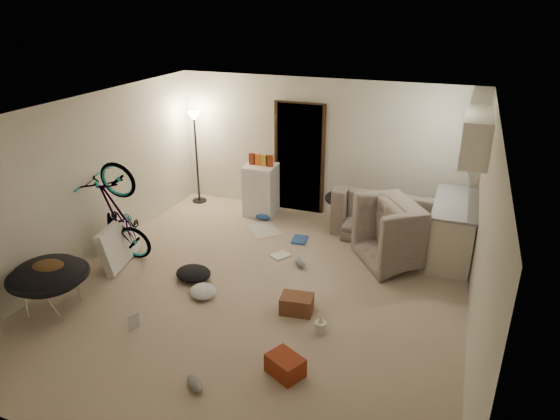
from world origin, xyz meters
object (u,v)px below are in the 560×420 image
at_px(armchair, 410,238).
at_px(drink_case_a, 297,304).
at_px(juicer, 320,326).
at_px(floor_lamp, 195,138).
at_px(sofa, 394,219).
at_px(saucer_chair, 50,282).
at_px(tv_box, 119,243).
at_px(mini_fridge, 261,189).
at_px(drink_case_b, 285,365).
at_px(kitchen_counter, 452,230).
at_px(bicycle, 121,234).

xyz_separation_m(armchair, drink_case_a, (-1.17, -1.94, -0.25)).
bearing_deg(drink_case_a, juicer, -44.95).
bearing_deg(floor_lamp, drink_case_a, -43.96).
bearing_deg(sofa, saucer_chair, 47.52).
bearing_deg(tv_box, juicer, -22.40).
xyz_separation_m(mini_fridge, juicer, (2.09, -3.17, -0.39)).
bearing_deg(drink_case_b, juicer, 107.28).
bearing_deg(floor_lamp, juicer, -43.27).
xyz_separation_m(sofa, juicer, (-0.41, -3.07, -0.21)).
height_order(kitchen_counter, sofa, kitchen_counter).
bearing_deg(tv_box, floor_lamp, 80.27).
distance_m(kitchen_counter, saucer_chair, 5.81).
bearing_deg(drink_case_a, sofa, 66.06).
bearing_deg(armchair, floor_lamp, 42.40).
height_order(floor_lamp, sofa, floor_lamp).
bearing_deg(sofa, tv_box, 35.07).
height_order(floor_lamp, bicycle, floor_lamp).
height_order(armchair, saucer_chair, armchair).
height_order(kitchen_counter, mini_fridge, mini_fridge).
distance_m(armchair, saucer_chair, 5.12).
distance_m(drink_case_b, juicer, 0.85).
bearing_deg(drink_case_a, tv_box, 166.56).
bearing_deg(saucer_chair, mini_fridge, 71.86).
bearing_deg(kitchen_counter, saucer_chair, -144.46).
bearing_deg(sofa, drink_case_b, 84.05).
height_order(mini_fridge, saucer_chair, mini_fridge).
bearing_deg(floor_lamp, bicycle, -87.77).
xyz_separation_m(kitchen_counter, sofa, (-0.95, 0.45, -0.14)).
relative_size(floor_lamp, drink_case_b, 4.72).
relative_size(saucer_chair, tv_box, 1.03).
xyz_separation_m(armchair, saucer_chair, (-4.14, -3.01, 0.06)).
xyz_separation_m(mini_fridge, tv_box, (-1.29, -2.55, -0.15)).
relative_size(bicycle, juicer, 8.04).
height_order(saucer_chair, drink_case_b, saucer_chair).
distance_m(armchair, drink_case_b, 3.23).
xyz_separation_m(armchair, bicycle, (-4.14, -1.55, 0.07)).
relative_size(mini_fridge, saucer_chair, 0.93).
bearing_deg(mini_fridge, kitchen_counter, -11.61).
distance_m(floor_lamp, saucer_chair, 4.13).
bearing_deg(juicer, drink_case_b, -100.14).
bearing_deg(mini_fridge, floor_lamp, 173.34).
height_order(bicycle, drink_case_a, bicycle).
bearing_deg(drink_case_a, mini_fridge, 113.02).
height_order(tv_box, juicer, tv_box).
bearing_deg(juicer, floor_lamp, 136.73).
relative_size(kitchen_counter, drink_case_b, 3.91).
distance_m(saucer_chair, drink_case_b, 3.24).
xyz_separation_m(bicycle, drink_case_a, (2.97, -0.39, -0.32)).
height_order(floor_lamp, armchair, floor_lamp).
distance_m(sofa, drink_case_a, 2.88).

